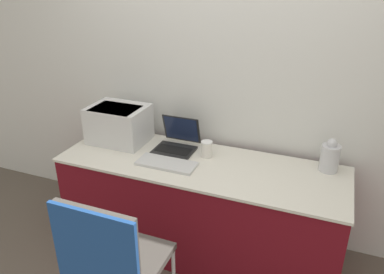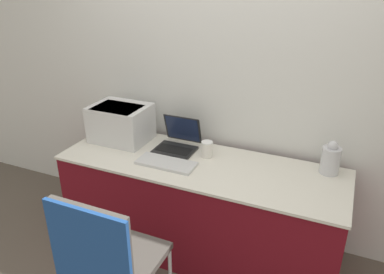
{
  "view_description": "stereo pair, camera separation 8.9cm",
  "coord_description": "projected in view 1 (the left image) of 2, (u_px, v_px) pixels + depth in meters",
  "views": [
    {
      "loc": [
        0.82,
        -1.89,
        2.04
      ],
      "look_at": [
        -0.08,
        0.37,
        0.94
      ],
      "focal_mm": 35.0,
      "sensor_mm": 36.0,
      "label": 1
    },
    {
      "loc": [
        0.9,
        -1.86,
        2.04
      ],
      "look_at": [
        -0.08,
        0.37,
        0.94
      ],
      "focal_mm": 35.0,
      "sensor_mm": 36.0,
      "label": 2
    }
  ],
  "objects": [
    {
      "name": "coffee_cup",
      "position": [
        207.0,
        149.0,
        2.76
      ],
      "size": [
        0.08,
        0.08,
        0.12
      ],
      "color": "white",
      "rests_on": "table"
    },
    {
      "name": "printer",
      "position": [
        119.0,
        123.0,
        2.97
      ],
      "size": [
        0.45,
        0.35,
        0.29
      ],
      "color": "silver",
      "rests_on": "table"
    },
    {
      "name": "laptop_left",
      "position": [
        177.0,
        142.0,
        2.88
      ],
      "size": [
        0.3,
        0.3,
        0.24
      ],
      "color": "black",
      "rests_on": "table"
    },
    {
      "name": "metal_pitcher",
      "position": [
        330.0,
        157.0,
        2.55
      ],
      "size": [
        0.13,
        0.13,
        0.24
      ],
      "color": "silver",
      "rests_on": "table"
    },
    {
      "name": "external_keyboard",
      "position": [
        167.0,
        164.0,
        2.66
      ],
      "size": [
        0.43,
        0.18,
        0.02
      ],
      "color": "silver",
      "rests_on": "table"
    },
    {
      "name": "chair",
      "position": [
        110.0,
        257.0,
        2.02
      ],
      "size": [
        0.49,
        0.49,
        0.98
      ],
      "color": "#4C4742",
      "rests_on": "ground_plane"
    },
    {
      "name": "wall_back",
      "position": [
        220.0,
        75.0,
        2.83
      ],
      "size": [
        8.0,
        0.05,
        2.6
      ],
      "color": "silver",
      "rests_on": "ground_plane"
    },
    {
      "name": "table",
      "position": [
        200.0,
        207.0,
        2.85
      ],
      "size": [
        2.07,
        0.69,
        0.76
      ],
      "color": "maroon",
      "rests_on": "ground_plane"
    }
  ]
}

